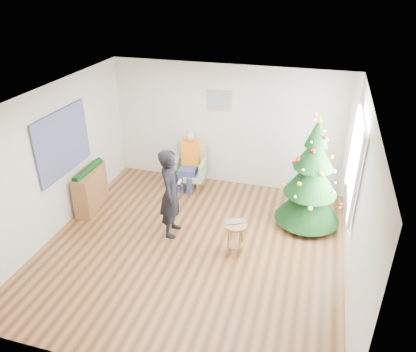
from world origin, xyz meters
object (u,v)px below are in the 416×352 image
(armchair, at_px, (190,172))
(standing_man, at_px, (171,193))
(stool, at_px, (235,238))
(console, at_px, (91,189))
(christmas_tree, at_px, (312,178))

(armchair, distance_m, standing_man, 1.81)
(stool, bearing_deg, console, 168.12)
(christmas_tree, height_order, standing_man, christmas_tree)
(stool, relative_size, standing_man, 0.35)
(christmas_tree, distance_m, stool, 1.77)
(armchair, xyz_separation_m, console, (-1.60, -1.35, 0.05))
(stool, distance_m, standing_man, 1.34)
(christmas_tree, xyz_separation_m, console, (-4.14, -0.58, -0.57))
(armchair, xyz_separation_m, standing_man, (0.24, -1.74, 0.47))
(christmas_tree, bearing_deg, armchair, 163.12)
(armchair, bearing_deg, christmas_tree, -22.99)
(christmas_tree, xyz_separation_m, standing_man, (-2.30, -0.97, -0.15))
(armchair, bearing_deg, standing_man, -88.14)
(standing_man, distance_m, console, 1.93)
(standing_man, bearing_deg, stool, -106.86)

